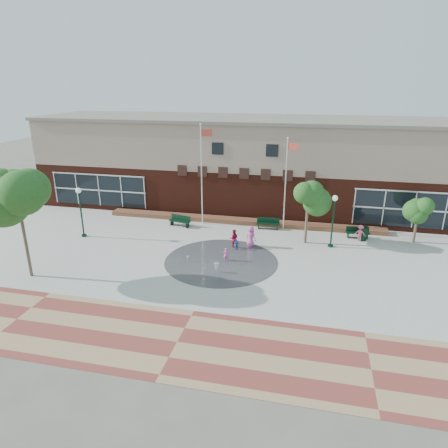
% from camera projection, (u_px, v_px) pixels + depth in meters
% --- Properties ---
extents(ground, '(120.00, 120.00, 0.00)m').
position_uv_depth(ground, '(211.00, 280.00, 26.93)').
color(ground, '#666056').
rests_on(ground, ground).
extents(plaza_concrete, '(46.00, 18.00, 0.01)m').
position_uv_depth(plaza_concrete, '(224.00, 256.00, 30.60)').
color(plaza_concrete, '#A8A8A0').
rests_on(plaza_concrete, ground).
extents(paver_band, '(46.00, 6.00, 0.01)m').
position_uv_depth(paver_band, '(177.00, 342.00, 20.50)').
color(paver_band, brown).
rests_on(paver_band, ground).
extents(splash_pad, '(8.40, 8.40, 0.01)m').
position_uv_depth(splash_pad, '(221.00, 261.00, 29.68)').
color(splash_pad, '#383A3D').
rests_on(splash_pad, ground).
extents(library_building, '(44.40, 10.40, 9.20)m').
position_uv_depth(library_building, '(252.00, 163.00, 41.40)').
color(library_building, '#4C1B11').
rests_on(library_building, ground).
extents(flower_bed, '(26.00, 1.20, 0.40)m').
position_uv_depth(flower_bed, '(242.00, 223.00, 37.58)').
color(flower_bed, maroon).
rests_on(flower_bed, ground).
extents(flagpole_left, '(1.04, 0.40, 9.20)m').
position_uv_depth(flagpole_left, '(202.00, 170.00, 35.73)').
color(flagpole_left, white).
rests_on(flagpole_left, ground).
extents(flagpole_right, '(0.99, 0.33, 8.24)m').
position_uv_depth(flagpole_right, '(286.00, 180.00, 34.42)').
color(flagpole_right, white).
rests_on(flagpole_right, ground).
extents(lamp_left, '(0.46, 0.46, 4.32)m').
position_uv_depth(lamp_left, '(80.00, 207.00, 33.50)').
color(lamp_left, black).
rests_on(lamp_left, ground).
extents(lamp_right, '(0.46, 0.46, 4.32)m').
position_uv_depth(lamp_right, '(333.00, 215.00, 31.35)').
color(lamp_right, black).
rests_on(lamp_right, ground).
extents(bench_left, '(2.11, 1.04, 1.02)m').
position_uv_depth(bench_left, '(180.00, 223.00, 36.70)').
color(bench_left, black).
rests_on(bench_left, ground).
extents(bench_mid, '(2.07, 0.66, 1.03)m').
position_uv_depth(bench_mid, '(268.00, 226.00, 36.03)').
color(bench_mid, black).
rests_on(bench_mid, ground).
extents(bench_right, '(1.97, 0.75, 0.97)m').
position_uv_depth(bench_right, '(358.00, 235.00, 33.98)').
color(bench_right, black).
rests_on(bench_right, ground).
extents(trash_can, '(0.72, 0.72, 1.19)m').
position_uv_depth(trash_can, '(363.00, 233.00, 33.45)').
color(trash_can, black).
rests_on(trash_can, ground).
extents(tree_big_left, '(4.72, 4.72, 7.55)m').
position_uv_depth(tree_big_left, '(18.00, 201.00, 25.64)').
color(tree_big_left, '#493C2B').
rests_on(tree_big_left, ground).
extents(tree_mid, '(3.15, 3.15, 5.31)m').
position_uv_depth(tree_mid, '(308.00, 198.00, 31.75)').
color(tree_mid, '#493C2B').
rests_on(tree_mid, ground).
extents(tree_small_right, '(2.34, 2.34, 4.00)m').
position_uv_depth(tree_small_right, '(419.00, 209.00, 32.19)').
color(tree_small_right, '#493C2B').
rests_on(tree_small_right, ground).
extents(water_jet_a, '(0.35, 0.35, 0.68)m').
position_uv_depth(water_jet_a, '(216.00, 273.00, 27.95)').
color(water_jet_a, white).
rests_on(water_jet_a, ground).
extents(water_jet_b, '(0.18, 0.18, 0.41)m').
position_uv_depth(water_jet_b, '(188.00, 262.00, 29.64)').
color(water_jet_b, white).
rests_on(water_jet_b, ground).
extents(child_splash, '(0.43, 0.33, 1.04)m').
position_uv_depth(child_splash, '(226.00, 254.00, 29.58)').
color(child_splash, '#E95DB3').
rests_on(child_splash, ground).
extents(adult_red, '(0.88, 0.76, 1.54)m').
position_uv_depth(adult_red, '(234.00, 239.00, 31.89)').
color(adult_red, '#AB1638').
rests_on(adult_red, ground).
extents(adult_pink, '(1.00, 0.87, 1.72)m').
position_uv_depth(adult_pink, '(251.00, 237.00, 32.03)').
color(adult_pink, '#C54D9B').
rests_on(adult_pink, ground).
extents(child_blue, '(0.52, 0.25, 0.87)m').
position_uv_depth(child_blue, '(237.00, 245.00, 31.53)').
color(child_blue, blue).
rests_on(child_blue, ground).
extents(person_bench, '(1.06, 0.81, 1.45)m').
position_uv_depth(person_bench, '(360.00, 233.00, 33.13)').
color(person_bench, '#E25C80').
rests_on(person_bench, ground).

